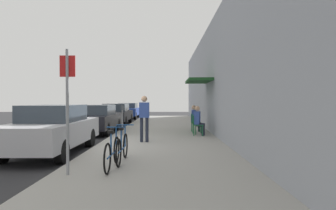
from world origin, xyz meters
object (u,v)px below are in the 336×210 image
at_px(bicycle_1, 122,148).
at_px(pedestrian_standing, 144,115).
at_px(cafe_chair_1, 195,122).
at_px(cafe_chair_2, 194,121).
at_px(bicycle_0, 113,153).
at_px(parked_car_0, 53,129).
at_px(street_sign, 68,101).
at_px(parked_car_2, 116,114).
at_px(seated_patron_0, 199,120).
at_px(parked_car_3, 128,111).
at_px(parking_meter, 123,118).
at_px(parked_car_1, 97,119).
at_px(seated_patron_2, 195,117).
at_px(cafe_chair_0, 197,124).

distance_m(bicycle_1, pedestrian_standing, 3.47).
height_order(cafe_chair_1, cafe_chair_2, same).
relative_size(bicycle_0, bicycle_1, 1.00).
distance_m(parked_car_0, street_sign, 3.41).
relative_size(parked_car_2, seated_patron_0, 3.41).
bearing_deg(parked_car_3, cafe_chair_1, -68.27).
xyz_separation_m(parking_meter, pedestrian_standing, (1.16, -2.19, 0.23)).
bearing_deg(cafe_chair_2, parked_car_1, 177.86).
bearing_deg(seated_patron_2, parked_car_1, 177.83).
bearing_deg(seated_patron_0, cafe_chair_0, 163.24).
distance_m(cafe_chair_0, seated_patron_2, 1.67).
height_order(parked_car_3, bicycle_1, parked_car_3).
xyz_separation_m(parking_meter, bicycle_1, (0.89, -5.59, -0.41)).
bearing_deg(cafe_chair_2, pedestrian_standing, -120.70).
xyz_separation_m(bicycle_0, pedestrian_standing, (0.39, 4.04, 0.64)).
xyz_separation_m(parked_car_0, parked_car_3, (0.00, 16.68, -0.05)).
relative_size(parked_car_2, bicycle_0, 2.57).
height_order(parked_car_0, cafe_chair_1, parked_car_0).
distance_m(parked_car_1, seated_patron_2, 4.92).
bearing_deg(cafe_chair_0, parking_meter, 176.01).
distance_m(cafe_chair_0, pedestrian_standing, 2.95).
distance_m(parked_car_1, cafe_chair_1, 4.95).
bearing_deg(parked_car_2, parked_car_1, -90.00).
xyz_separation_m(bicycle_1, seated_patron_2, (2.47, 7.02, 0.34)).
bearing_deg(cafe_chair_0, cafe_chair_1, 90.21).
bearing_deg(parked_car_2, parked_car_3, 90.00).
xyz_separation_m(parked_car_0, pedestrian_standing, (2.71, 1.64, 0.35)).
height_order(parked_car_3, seated_patron_2, seated_patron_2).
height_order(parked_car_1, cafe_chair_1, parked_car_1).
bearing_deg(cafe_chair_1, street_sign, -114.30).
bearing_deg(cafe_chair_0, parked_car_0, -143.48).
bearing_deg(parked_car_1, seated_patron_2, -2.17).
xyz_separation_m(street_sign, seated_patron_0, (3.42, 6.52, -0.82)).
relative_size(cafe_chair_1, cafe_chair_2, 1.00).
distance_m(parked_car_1, bicycle_0, 8.18).
height_order(parked_car_1, cafe_chair_2, parked_car_1).
distance_m(parked_car_1, parking_meter, 2.24).
bearing_deg(cafe_chair_1, pedestrian_standing, -126.97).
distance_m(parked_car_2, seated_patron_2, 7.39).
height_order(cafe_chair_0, cafe_chair_1, same).
bearing_deg(bicycle_0, street_sign, -146.75).
distance_m(bicycle_1, cafe_chair_0, 5.88).
bearing_deg(cafe_chair_1, seated_patron_0, -86.19).
height_order(cafe_chair_0, pedestrian_standing, pedestrian_standing).
height_order(parked_car_0, street_sign, street_sign).
xyz_separation_m(cafe_chair_1, pedestrian_standing, (-2.15, -2.86, 0.50)).
distance_m(street_sign, seated_patron_2, 8.91).
xyz_separation_m(seated_patron_0, cafe_chair_2, (-0.06, 1.68, -0.19)).
bearing_deg(bicycle_1, street_sign, -128.78).
xyz_separation_m(parking_meter, cafe_chair_1, (3.31, 0.67, -0.26)).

